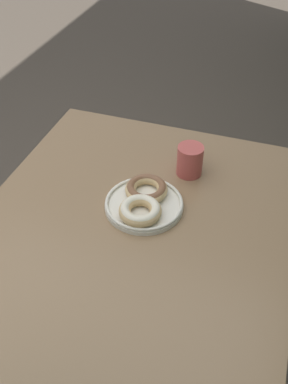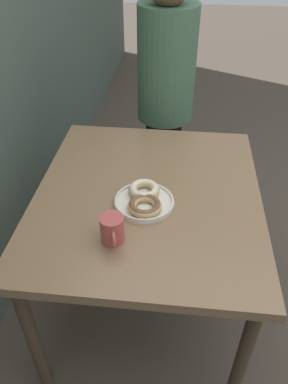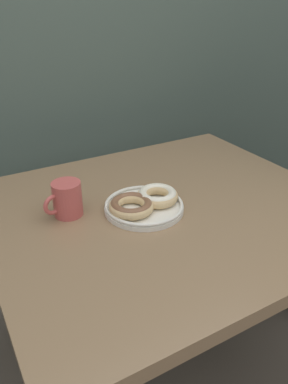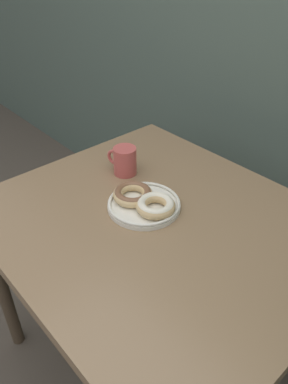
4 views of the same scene
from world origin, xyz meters
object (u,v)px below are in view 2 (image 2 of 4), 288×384
person_figure (166,98)px  coffee_mug (112,229)px  dining_table (148,207)px  donut_plate (144,199)px

person_figure → coffee_mug: bearing=174.0°
dining_table → person_figure: person_figure is taller
dining_table → donut_plate: bearing=175.0°
coffee_mug → person_figure: 1.08m
donut_plate → coffee_mug: (-0.20, 0.09, 0.03)m
dining_table → coffee_mug: coffee_mug is taller
donut_plate → coffee_mug: coffee_mug is taller
dining_table → donut_plate: donut_plate is taller
coffee_mug → person_figure: person_figure is taller
coffee_mug → donut_plate: bearing=-23.2°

